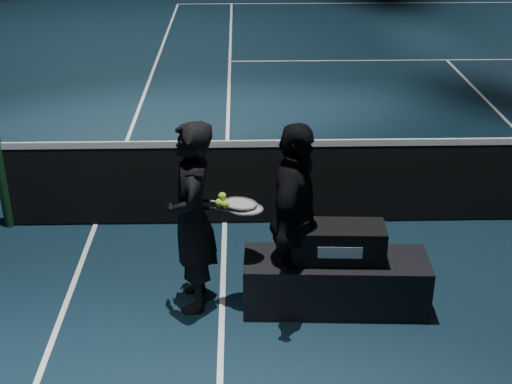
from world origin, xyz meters
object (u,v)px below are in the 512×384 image
racket_upper (240,204)px  racket_lower (246,209)px  player_a (192,218)px  tennis_balls (222,201)px  racket_bag (337,242)px  player_b (294,220)px  player_bench (335,282)px

racket_upper → racket_lower: bearing=-42.7°
player_a → tennis_balls: bearing=84.6°
racket_bag → player_b: bearing=-178.7°
player_a → tennis_balls: (0.25, -0.01, 0.16)m
player_bench → player_b: player_b is taller
player_bench → player_a: size_ratio=0.93×
racket_bag → player_a: size_ratio=0.47×
racket_lower → racket_bag: bearing=1.2°
player_bench → player_b: (-0.37, 0.01, 0.61)m
racket_bag → tennis_balls: bearing=179.5°
player_a → racket_lower: bearing=83.5°
racket_lower → tennis_balls: tennis_balls is taller
player_bench → racket_lower: size_ratio=2.32×
racket_bag → player_b: (-0.37, 0.01, 0.22)m
player_bench → racket_lower: bearing=-180.0°
racket_bag → player_a: (-1.22, 0.07, 0.22)m
player_b → player_bench: bearing=-76.0°
player_bench → player_b: bearing=-178.7°
racket_upper → racket_bag: bearing=-5.6°
player_b → racket_lower: (-0.40, 0.03, 0.09)m
player_bench → racket_bag: size_ratio=2.00×
player_a → racket_lower: 0.46m
racket_lower → tennis_balls: (-0.19, 0.02, 0.07)m
player_a → tennis_balls: player_a is taller
player_a → racket_lower: (0.45, -0.03, 0.09)m
racket_lower → racket_upper: bearing=141.3°
tennis_balls → racket_bag: bearing=-3.2°
player_a → tennis_balls: size_ratio=14.12×
player_a → racket_upper: 0.42m
racket_bag → player_b: size_ratio=0.47×
player_b → racket_lower: player_b is taller
player_b → tennis_balls: player_b is taller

